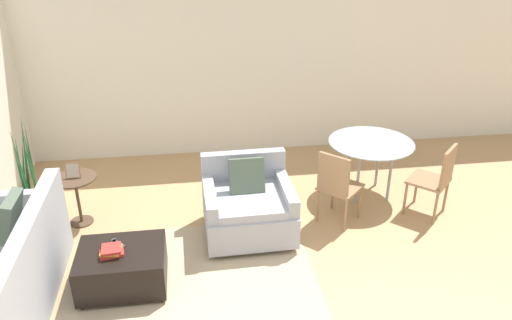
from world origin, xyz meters
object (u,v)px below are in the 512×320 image
object	(u,v)px
tv_remote_primary	(113,243)
picture_frame	(73,171)
side_table	(77,191)
dining_table	(371,148)
potted_plant	(33,202)
armchair	(248,206)
couch	(1,284)
book_stack	(111,251)
ottoman	(122,267)
tv_remote_secondary	(119,244)
dining_chair_near_left	(337,184)
dining_chair_near_right	(437,177)

from	to	relation	value
tv_remote_primary	picture_frame	xyz separation A→B (m)	(-0.52, 1.08, 0.27)
side_table	dining_table	world-z (taller)	dining_table
tv_remote_primary	potted_plant	world-z (taller)	potted_plant
armchair	tv_remote_primary	world-z (taller)	armchair
couch	book_stack	size ratio (longest dim) A/B	8.58
ottoman	side_table	bearing A→B (deg)	116.33
tv_remote_secondary	couch	bearing A→B (deg)	-161.04
tv_remote_primary	couch	bearing A→B (deg)	-158.88
ottoman	potted_plant	world-z (taller)	potted_plant
potted_plant	side_table	xyz separation A→B (m)	(0.50, -0.02, 0.12)
book_stack	picture_frame	bearing A→B (deg)	112.90
potted_plant	dining_chair_near_left	xyz separation A→B (m)	(3.41, -0.44, 0.22)
armchair	dining_chair_near_right	world-z (taller)	dining_chair_near_right
picture_frame	dining_table	size ratio (longest dim) A/B	0.17
ottoman	picture_frame	size ratio (longest dim) A/B	4.54
picture_frame	dining_chair_near_right	xyz separation A→B (m)	(4.10, -0.42, -0.16)
book_stack	dining_chair_near_right	distance (m)	3.67
tv_remote_primary	tv_remote_secondary	size ratio (longest dim) A/B	0.91
armchair	dining_chair_near_right	bearing A→B (deg)	1.24
ottoman	dining_chair_near_left	bearing A→B (deg)	18.88
dining_table	dining_chair_near_right	xyz separation A→B (m)	(0.60, -0.60, -0.13)
armchair	side_table	distance (m)	1.96
dining_table	book_stack	bearing A→B (deg)	-154.38
side_table	picture_frame	xyz separation A→B (m)	(0.00, -0.00, 0.26)
ottoman	tv_remote_primary	size ratio (longest dim) A/B	5.91
dining_chair_near_right	dining_table	bearing A→B (deg)	135.00
couch	picture_frame	size ratio (longest dim) A/B	11.31
tv_remote_secondary	dining_chair_near_right	world-z (taller)	dining_chair_near_right
ottoman	couch	bearing A→B (deg)	-167.50
tv_remote_primary	side_table	world-z (taller)	side_table
tv_remote_secondary	dining_chair_near_left	bearing A→B (deg)	16.15
potted_plant	dining_chair_near_right	distance (m)	4.63
tv_remote_secondary	book_stack	bearing A→B (deg)	-106.66
couch	dining_chair_near_left	world-z (taller)	couch
tv_remote_primary	dining_table	xyz separation A→B (m)	(2.99, 1.25, 0.23)
tv_remote_secondary	picture_frame	world-z (taller)	picture_frame
armchair	dining_table	xyz separation A→B (m)	(1.61, 0.64, 0.30)
armchair	dining_table	size ratio (longest dim) A/B	0.93
ottoman	dining_chair_near_right	size ratio (longest dim) A/B	0.90
armchair	potted_plant	world-z (taller)	potted_plant
ottoman	dining_chair_near_right	distance (m)	3.60
armchair	book_stack	world-z (taller)	armchair
ottoman	tv_remote_secondary	distance (m)	0.22
tv_remote_secondary	picture_frame	size ratio (longest dim) A/B	0.85
tv_remote_secondary	side_table	distance (m)	1.24
tv_remote_primary	side_table	xyz separation A→B (m)	(-0.52, 1.08, 0.01)
armchair	dining_chair_near_left	bearing A→B (deg)	2.68
tv_remote_primary	potted_plant	distance (m)	1.50
couch	armchair	distance (m)	2.49
couch	tv_remote_secondary	distance (m)	1.04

